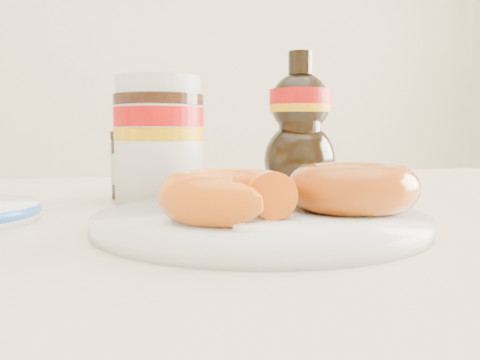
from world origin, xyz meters
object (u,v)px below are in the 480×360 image
object	(u,v)px
plate	(260,221)
donut_whole	(353,187)
nutella_jar	(159,135)
donut_bitten	(228,196)
dining_table	(223,293)
syrup_bottle	(300,124)
dark_jar	(132,166)

from	to	relation	value
plate	donut_whole	xyz separation A→B (m)	(0.08, -0.01, 0.02)
plate	nutella_jar	distance (m)	0.20
plate	donut_bitten	world-z (taller)	donut_bitten
dining_table	nutella_jar	distance (m)	0.18
plate	syrup_bottle	xyz separation A→B (m)	(0.13, 0.22, 0.08)
donut_bitten	nutella_jar	world-z (taller)	nutella_jar
syrup_bottle	nutella_jar	bearing A→B (deg)	-169.53
donut_whole	nutella_jar	size ratio (longest dim) A/B	0.78
donut_whole	syrup_bottle	world-z (taller)	syrup_bottle
donut_bitten	nutella_jar	xyz separation A→B (m)	(-0.01, 0.21, 0.04)
plate	syrup_bottle	bearing A→B (deg)	58.40
dining_table	dark_jar	world-z (taller)	dark_jar
donut_whole	plate	bearing A→B (deg)	173.09
plate	dark_jar	size ratio (longest dim) A/B	3.35
nutella_jar	donut_whole	bearing A→B (deg)	-56.97
nutella_jar	dining_table	bearing A→B (deg)	-55.82
donut_whole	dining_table	bearing A→B (deg)	122.30
nutella_jar	plate	bearing A→B (deg)	-75.32
donut_whole	nutella_jar	bearing A→B (deg)	123.03
nutella_jar	syrup_bottle	world-z (taller)	syrup_bottle
syrup_bottle	dark_jar	bearing A→B (deg)	173.88
donut_whole	donut_bitten	bearing A→B (deg)	-172.87
dining_table	syrup_bottle	world-z (taller)	syrup_bottle
dining_table	dark_jar	distance (m)	0.19
dining_table	dark_jar	bearing A→B (deg)	119.44
dining_table	dark_jar	xyz separation A→B (m)	(-0.07, 0.13, 0.12)
donut_whole	syrup_bottle	size ratio (longest dim) A/B	0.60
donut_whole	dark_jar	world-z (taller)	dark_jar
dining_table	donut_whole	distance (m)	0.18
dining_table	plate	xyz separation A→B (m)	(-0.00, -0.11, 0.09)
donut_bitten	donut_whole	world-z (taller)	donut_whole
plate	donut_whole	world-z (taller)	donut_whole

